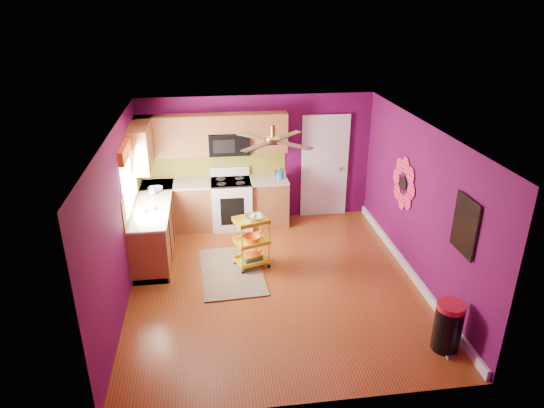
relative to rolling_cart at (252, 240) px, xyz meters
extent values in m
plane|color=maroon|center=(0.30, -0.56, -0.50)|extent=(5.00, 5.00, 0.00)
cube|color=#560944|center=(0.30, 1.94, 0.75)|extent=(4.50, 0.04, 2.50)
cube|color=#560944|center=(0.30, -3.06, 0.75)|extent=(4.50, 0.04, 2.50)
cube|color=#560944|center=(-1.95, -0.56, 0.75)|extent=(0.04, 5.00, 2.50)
cube|color=#560944|center=(2.55, -0.56, 0.75)|extent=(0.04, 5.00, 2.50)
cube|color=silver|center=(0.30, -0.56, 2.00)|extent=(4.50, 5.00, 0.04)
cube|color=white|center=(2.52, -0.56, -0.43)|extent=(0.05, 4.90, 0.14)
cube|color=brown|center=(-1.65, 0.79, -0.05)|extent=(0.60, 2.30, 0.90)
cube|color=brown|center=(-0.55, 1.64, -0.05)|extent=(2.80, 0.60, 0.90)
cube|color=beige|center=(-1.65, 0.79, 0.42)|extent=(0.63, 2.30, 0.04)
cube|color=beige|center=(-0.55, 1.64, 0.42)|extent=(2.80, 0.63, 0.04)
cube|color=black|center=(-1.65, 0.79, -0.45)|extent=(0.54, 2.30, 0.10)
cube|color=black|center=(-0.55, 1.64, -0.45)|extent=(2.80, 0.54, 0.10)
cube|color=white|center=(-0.25, 1.61, -0.04)|extent=(0.76, 0.66, 0.92)
cube|color=black|center=(-0.25, 1.61, 0.43)|extent=(0.76, 0.62, 0.03)
cube|color=white|center=(-0.25, 1.89, 0.54)|extent=(0.76, 0.06, 0.18)
cube|color=black|center=(-0.25, 1.29, -0.05)|extent=(0.45, 0.02, 0.55)
cube|color=brown|center=(-1.29, 1.78, 1.33)|extent=(1.32, 0.33, 0.75)
cube|color=brown|center=(0.49, 1.78, 1.33)|extent=(0.72, 0.33, 0.75)
cube|color=brown|center=(-0.25, 1.78, 1.53)|extent=(0.76, 0.33, 0.34)
cube|color=brown|center=(-1.78, 1.29, 1.33)|extent=(0.33, 1.30, 0.75)
cube|color=black|center=(-0.25, 1.74, 1.15)|extent=(0.76, 0.38, 0.40)
cube|color=#606516|center=(-0.55, 1.93, 0.70)|extent=(2.80, 0.01, 0.51)
cube|color=#606516|center=(-1.94, 0.79, 0.70)|extent=(0.01, 2.30, 0.51)
cube|color=white|center=(-1.93, 0.49, 1.05)|extent=(0.03, 1.20, 1.00)
cube|color=#E45A14|center=(-1.90, 0.49, 1.52)|extent=(0.08, 1.35, 0.22)
cube|color=white|center=(1.65, 1.92, 0.53)|extent=(0.85, 0.04, 2.05)
cube|color=white|center=(1.65, 1.90, 0.53)|extent=(0.95, 0.02, 2.15)
sphere|color=#BF8C3F|center=(1.97, 1.86, 0.50)|extent=(0.07, 0.07, 0.07)
cylinder|color=black|center=(2.53, 0.04, 0.85)|extent=(0.01, 0.24, 0.24)
cube|color=#16957F|center=(2.53, -1.96, 1.05)|extent=(0.03, 0.52, 0.72)
cube|color=black|center=(2.52, -1.96, 1.05)|extent=(0.01, 0.56, 0.76)
cylinder|color=#BF8C3F|center=(0.30, -0.36, 1.92)|extent=(0.06, 0.06, 0.16)
cylinder|color=#BF8C3F|center=(0.30, -0.36, 1.78)|extent=(0.20, 0.20, 0.08)
cube|color=#4C2D19|center=(0.57, -0.09, 1.78)|extent=(0.47, 0.47, 0.01)
cube|color=#4C2D19|center=(0.03, -0.09, 1.78)|extent=(0.47, 0.47, 0.01)
cube|color=#4C2D19|center=(0.03, -0.63, 1.78)|extent=(0.47, 0.47, 0.01)
cube|color=#4C2D19|center=(0.57, -0.63, 1.78)|extent=(0.47, 0.47, 0.01)
cube|color=black|center=(-0.36, -0.14, -0.48)|extent=(1.08, 1.67, 0.02)
cylinder|color=yellow|center=(-0.18, -0.23, -0.04)|extent=(0.02, 0.02, 0.82)
cylinder|color=yellow|center=(0.27, -0.08, -0.04)|extent=(0.02, 0.02, 0.82)
cylinder|color=yellow|center=(-0.29, 0.08, -0.04)|extent=(0.02, 0.02, 0.82)
cylinder|color=yellow|center=(0.17, 0.23, -0.04)|extent=(0.02, 0.02, 0.82)
sphere|color=black|center=(-0.18, -0.23, -0.47)|extent=(0.06, 0.06, 0.06)
sphere|color=black|center=(0.27, -0.08, -0.47)|extent=(0.06, 0.06, 0.06)
sphere|color=black|center=(-0.29, 0.08, -0.47)|extent=(0.06, 0.06, 0.06)
sphere|color=black|center=(0.17, 0.23, -0.47)|extent=(0.06, 0.06, 0.06)
cube|color=yellow|center=(-0.01, 0.00, 0.35)|extent=(0.63, 0.54, 0.03)
cube|color=yellow|center=(-0.01, 0.00, -0.03)|extent=(0.63, 0.54, 0.03)
cube|color=yellow|center=(-0.01, 0.00, -0.38)|extent=(0.63, 0.54, 0.03)
imported|color=beige|center=(0.04, 0.01, 0.40)|extent=(0.37, 0.37, 0.07)
sphere|color=yellow|center=(0.04, 0.01, 0.42)|extent=(0.10, 0.10, 0.10)
imported|color=#E45A14|center=(-0.01, 0.00, 0.03)|extent=(0.38, 0.38, 0.09)
cube|color=navy|center=(-0.01, 0.00, -0.35)|extent=(0.37, 0.32, 0.04)
cube|color=#267233|center=(-0.01, 0.00, -0.31)|extent=(0.37, 0.32, 0.03)
cube|color=#E45A14|center=(-0.01, 0.00, -0.28)|extent=(0.37, 0.32, 0.03)
cylinder|color=black|center=(2.27, -2.38, -0.19)|extent=(0.41, 0.41, 0.61)
cylinder|color=#B71A2D|center=(2.27, -2.38, 0.15)|extent=(0.36, 0.36, 0.07)
cube|color=beige|center=(2.27, -2.56, -0.48)|extent=(0.13, 0.08, 0.03)
cylinder|color=teal|center=(0.70, 1.62, 0.52)|extent=(0.18, 0.18, 0.16)
sphere|color=teal|center=(0.70, 1.62, 0.62)|extent=(0.06, 0.06, 0.06)
cube|color=beige|center=(0.70, 1.63, 0.53)|extent=(0.22, 0.15, 0.18)
imported|color=#EA3F72|center=(-1.60, 0.46, 0.54)|extent=(0.09, 0.09, 0.19)
imported|color=white|center=(-1.66, 1.11, 0.53)|extent=(0.13, 0.13, 0.17)
imported|color=white|center=(-1.63, 1.29, 0.48)|extent=(0.26, 0.26, 0.06)
imported|color=white|center=(-1.74, 0.38, 0.49)|extent=(0.13, 0.13, 0.10)
camera|label=1|loc=(-0.62, -7.07, 3.74)|focal=32.00mm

